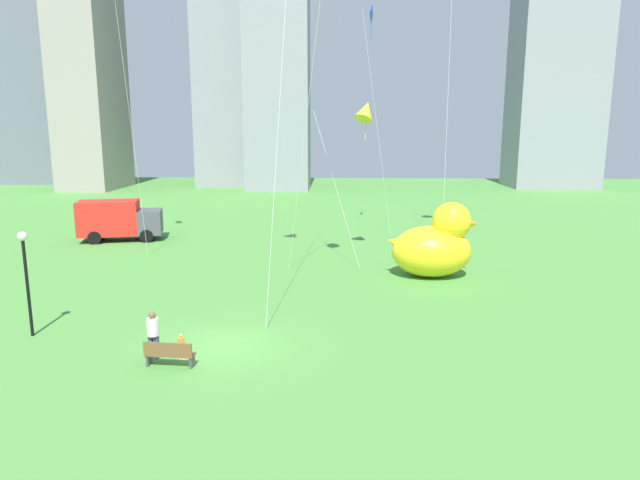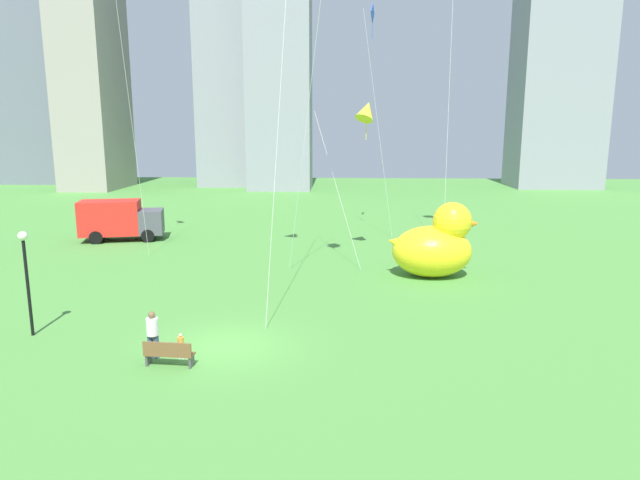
# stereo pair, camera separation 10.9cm
# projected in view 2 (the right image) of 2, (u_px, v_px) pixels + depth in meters

# --- Properties ---
(ground_plane) EXTENTS (140.00, 140.00, 0.00)m
(ground_plane) POSITION_uv_depth(u_px,v_px,m) (226.00, 346.00, 20.69)
(ground_plane) COLOR #4C8E3C
(park_bench) EXTENTS (1.70, 0.58, 0.90)m
(park_bench) POSITION_uv_depth(u_px,v_px,m) (169.00, 353.00, 18.85)
(park_bench) COLOR brown
(park_bench) RESTS_ON ground
(person_adult) EXTENTS (0.41, 0.41, 1.68)m
(person_adult) POSITION_uv_depth(u_px,v_px,m) (153.00, 332.00, 19.51)
(person_adult) COLOR #38476B
(person_adult) RESTS_ON ground
(person_child) EXTENTS (0.23, 0.23, 0.92)m
(person_child) POSITION_uv_depth(u_px,v_px,m) (181.00, 345.00, 19.49)
(person_child) COLOR silver
(person_child) RESTS_ON ground
(giant_inflatable_duck) EXTENTS (4.87, 3.12, 4.03)m
(giant_inflatable_duck) POSITION_uv_depth(u_px,v_px,m) (435.00, 245.00, 30.04)
(giant_inflatable_duck) COLOR yellow
(giant_inflatable_duck) RESTS_ON ground
(lamppost) EXTENTS (0.36, 0.36, 4.09)m
(lamppost) POSITION_uv_depth(u_px,v_px,m) (26.00, 264.00, 21.24)
(lamppost) COLOR black
(lamppost) RESTS_ON ground
(box_truck) EXTENTS (5.98, 3.51, 2.85)m
(box_truck) POSITION_uv_depth(u_px,v_px,m) (120.00, 220.00, 39.79)
(box_truck) COLOR red
(box_truck) RESTS_ON ground
(city_skyline) EXTENTS (82.67, 19.36, 38.98)m
(city_skyline) POSITION_uv_depth(u_px,v_px,m) (242.00, 55.00, 74.61)
(city_skyline) COLOR slate
(city_skyline) RESTS_ON ground
(kite_yellow) EXTENTS (3.98, 4.03, 9.60)m
(kite_yellow) POSITION_uv_depth(u_px,v_px,m) (366.00, 111.00, 33.15)
(kite_yellow) COLOR silver
(kite_yellow) RESTS_ON ground
(kite_blue) EXTENTS (2.39, 2.31, 16.27)m
(kite_blue) POSITION_uv_depth(u_px,v_px,m) (373.00, 26.00, 38.88)
(kite_blue) COLOR silver
(kite_blue) RESTS_ON ground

